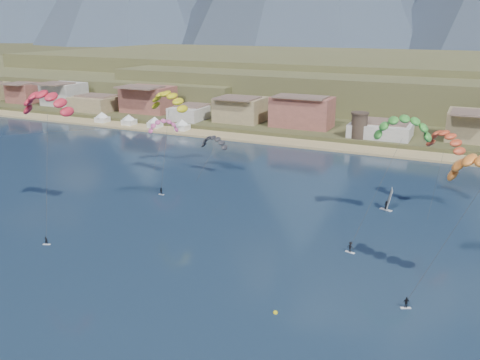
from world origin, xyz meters
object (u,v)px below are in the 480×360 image
(kitesurfer_red, at_px, (46,99))
(kitesurfer_yellow, at_px, (168,98))
(buoy, at_px, (275,313))
(windsurfer, at_px, (387,203))
(kitesurfer_green, at_px, (403,125))
(watchtower, at_px, (359,125))

(kitesurfer_red, distance_m, kitesurfer_yellow, 32.16)
(buoy, bearing_deg, kitesurfer_yellow, 135.19)
(kitesurfer_red, relative_size, buoy, 43.59)
(windsurfer, distance_m, buoy, 48.42)
(kitesurfer_green, distance_m, buoy, 45.35)
(watchtower, distance_m, windsurfer, 62.54)
(watchtower, distance_m, kitesurfer_green, 72.60)
(kitesurfer_red, relative_size, kitesurfer_green, 1.11)
(windsurfer, bearing_deg, kitesurfer_yellow, -177.17)
(watchtower, distance_m, kitesurfer_yellow, 71.89)
(kitesurfer_red, relative_size, kitesurfer_yellow, 1.16)
(watchtower, relative_size, kitesurfer_yellow, 0.35)
(watchtower, bearing_deg, kitesurfer_red, -113.67)
(windsurfer, bearing_deg, kitesurfer_green, -72.45)
(kitesurfer_yellow, height_order, buoy, kitesurfer_yellow)
(kitesurfer_green, height_order, windsurfer, kitesurfer_green)
(buoy, bearing_deg, kitesurfer_red, 165.03)
(kitesurfer_red, xyz_separation_m, kitesurfer_yellow, (7.38, 31.11, -3.41))
(kitesurfer_red, xyz_separation_m, kitesurfer_green, (62.74, 25.24, -4.32))
(kitesurfer_green, bearing_deg, kitesurfer_yellow, 173.94)
(watchtower, height_order, buoy, watchtower)
(watchtower, bearing_deg, windsurfer, -71.98)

